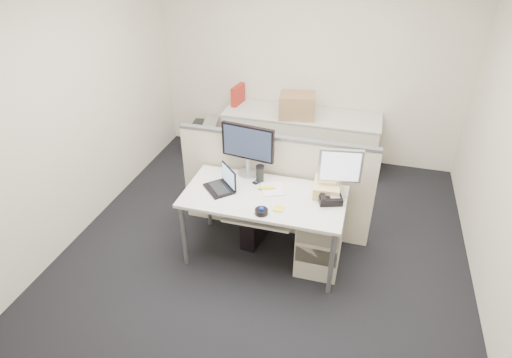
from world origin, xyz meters
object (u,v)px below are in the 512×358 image
(desk, at_px, (264,201))
(monitor_main, at_px, (248,151))
(laptop, at_px, (219,180))
(desk_phone, at_px, (330,199))

(desk, xyz_separation_m, monitor_main, (-0.25, 0.32, 0.33))
(monitor_main, relative_size, laptop, 1.86)
(laptop, xyz_separation_m, desk_phone, (1.04, 0.08, -0.08))
(monitor_main, bearing_deg, laptop, -110.73)
(laptop, height_order, desk_phone, laptop)
(desk_phone, bearing_deg, desk, 167.47)
(monitor_main, xyz_separation_m, laptop, (-0.19, -0.34, -0.16))
(desk, xyz_separation_m, laptop, (-0.44, -0.02, 0.17))
(desk, distance_m, laptop, 0.47)
(monitor_main, bearing_deg, desk_phone, -8.95)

